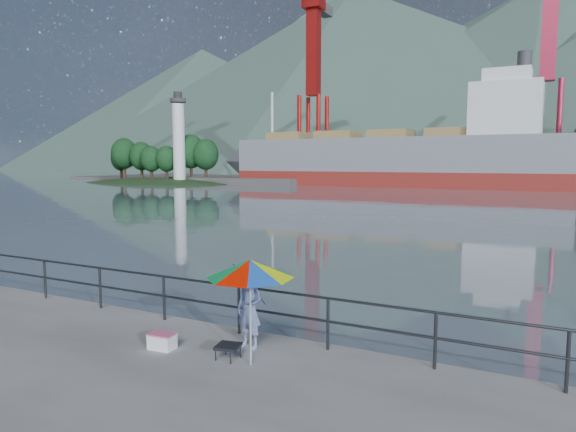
% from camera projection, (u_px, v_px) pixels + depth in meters
% --- Properties ---
extents(harbor_water, '(500.00, 280.00, 0.00)m').
position_uv_depth(harbor_water, '(523.00, 176.00, 124.43)').
color(harbor_water, slate).
rests_on(harbor_water, ground).
extents(far_dock, '(200.00, 40.00, 0.40)m').
position_uv_depth(far_dock, '(575.00, 182.00, 87.19)').
color(far_dock, '#514F4C').
rests_on(far_dock, ground).
extents(guardrail, '(22.00, 0.06, 1.03)m').
position_uv_depth(guardrail, '(200.00, 303.00, 11.09)').
color(guardrail, '#2D3033').
rests_on(guardrail, ground).
extents(lighthouse_islet, '(48.00, 26.40, 19.20)m').
position_uv_depth(lighthouse_islet, '(156.00, 180.00, 89.48)').
color(lighthouse_islet, '#263F1E').
rests_on(lighthouse_islet, ground).
extents(fisherman, '(0.59, 0.42, 1.52)m').
position_uv_depth(fisherman, '(250.00, 309.00, 9.80)').
color(fisherman, navy).
rests_on(fisherman, ground).
extents(beach_umbrella, '(1.93, 1.93, 1.89)m').
position_uv_depth(beach_umbrella, '(250.00, 269.00, 8.86)').
color(beach_umbrella, white).
rests_on(beach_umbrella, ground).
extents(folding_stool, '(0.48, 0.48, 0.27)m').
position_uv_depth(folding_stool, '(228.00, 352.00, 9.28)').
color(folding_stool, black).
rests_on(folding_stool, ground).
extents(cooler_bag, '(0.50, 0.36, 0.28)m').
position_uv_depth(cooler_bag, '(162.00, 342.00, 9.80)').
color(cooler_bag, white).
rests_on(cooler_bag, ground).
extents(fishing_rod, '(0.37, 1.89, 1.35)m').
position_uv_depth(fishing_rod, '(251.00, 327.00, 11.12)').
color(fishing_rod, black).
rests_on(fishing_rod, ground).
extents(bulk_carrier, '(49.00, 8.48, 14.50)m').
position_uv_depth(bulk_carrier, '(405.00, 157.00, 76.31)').
color(bulk_carrier, maroon).
rests_on(bulk_carrier, ground).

